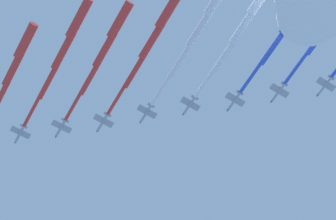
# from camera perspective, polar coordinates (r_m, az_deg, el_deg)

# --- Properties ---
(jet_lead) EXTENTS (16.37, 62.60, 3.83)m
(jet_lead) POSITION_cam_1_polar(r_m,az_deg,el_deg) (188.99, -18.61, 4.87)
(jet_lead) COLOR #9EA3AD
(jet_port_inner) EXTENTS (17.20, 68.80, 3.79)m
(jet_port_inner) POSITION_cam_1_polar(r_m,az_deg,el_deg) (184.98, -12.77, 7.30)
(jet_port_inner) COLOR #9EA3AD
(jet_starboard_inner) EXTENTS (16.50, 64.11, 3.81)m
(jet_starboard_inner) POSITION_cam_1_polar(r_m,az_deg,el_deg) (180.89, -7.83, 7.46)
(jet_starboard_inner) COLOR #9EA3AD
(jet_port_mid) EXTENTS (17.02, 65.59, 3.76)m
(jet_port_mid) POSITION_cam_1_polar(r_m,az_deg,el_deg) (177.08, -2.01, 8.66)
(jet_port_mid) COLOR #9EA3AD
(jet_starboard_mid) EXTENTS (17.52, 67.77, 3.74)m
(jet_starboard_mid) POSITION_cam_1_polar(r_m,az_deg,el_deg) (178.48, 4.01, 10.16)
(jet_starboard_mid) COLOR #9EA3AD
(jet_port_outer) EXTENTS (17.14, 63.22, 3.75)m
(jet_port_outer) POSITION_cam_1_polar(r_m,az_deg,el_deg) (180.87, 9.26, 10.24)
(jet_port_outer) COLOR #9EA3AD
(jet_starboard_outer) EXTENTS (17.08, 65.84, 3.80)m
(jet_starboard_outer) POSITION_cam_1_polar(r_m,az_deg,el_deg) (180.55, 15.33, 11.29)
(jet_starboard_outer) COLOR #9EA3AD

